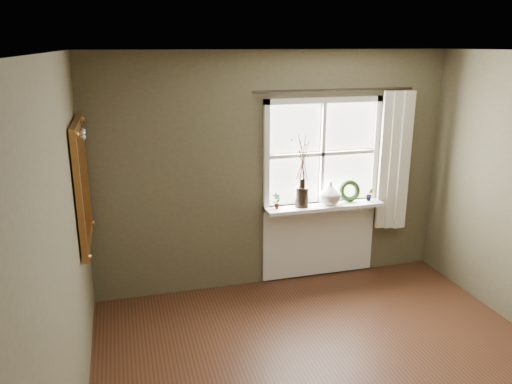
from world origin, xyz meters
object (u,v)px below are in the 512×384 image
Objects in this scene: dark_jug at (302,197)px; cream_vase at (330,193)px; wreath at (349,193)px; gilt_mirror at (82,184)px.

dark_jug is 0.34m from cream_vase.
wreath reaches higher than dark_jug.
dark_jug is 2.33m from gilt_mirror.
cream_vase is at bearing 0.00° from dark_jug.
gilt_mirror is (-2.84, -0.47, 0.45)m from wreath.
cream_vase is 2.65m from gilt_mirror.
cream_vase is 1.02× the size of wreath.
cream_vase is 0.26m from wreath.
wreath is 2.91m from gilt_mirror.
dark_jug is 0.20× the size of gilt_mirror.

